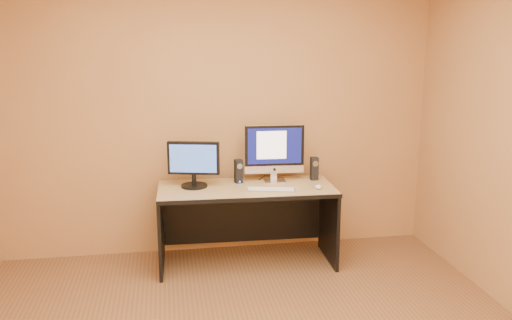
% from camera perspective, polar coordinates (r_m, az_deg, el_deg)
% --- Properties ---
extents(walls, '(4.00, 4.00, 2.60)m').
position_cam_1_polar(walls, '(3.05, -0.24, -0.36)').
color(walls, '#A87743').
rests_on(walls, ground).
extents(desk, '(1.56, 0.72, 0.71)m').
position_cam_1_polar(desk, '(4.85, -1.00, -6.92)').
color(desk, tan).
rests_on(desk, ground).
extents(imac, '(0.56, 0.23, 0.53)m').
position_cam_1_polar(imac, '(4.88, 1.98, 0.75)').
color(imac, silver).
rests_on(imac, desk).
extents(second_monitor, '(0.50, 0.33, 0.40)m').
position_cam_1_polar(second_monitor, '(4.74, -6.58, -0.48)').
color(second_monitor, black).
rests_on(second_monitor, desk).
extents(speaker_left, '(0.08, 0.08, 0.21)m').
position_cam_1_polar(speaker_left, '(4.87, -1.85, -1.19)').
color(speaker_left, black).
rests_on(speaker_left, desk).
extents(speaker_right, '(0.07, 0.07, 0.21)m').
position_cam_1_polar(speaker_right, '(4.99, 6.15, -0.90)').
color(speaker_right, black).
rests_on(speaker_right, desk).
extents(keyboard, '(0.43, 0.21, 0.02)m').
position_cam_1_polar(keyboard, '(4.65, 1.58, -3.11)').
color(keyboard, '#B9B9BE').
rests_on(keyboard, desk).
extents(mouse, '(0.07, 0.11, 0.03)m').
position_cam_1_polar(mouse, '(4.73, 6.57, -2.80)').
color(mouse, white).
rests_on(mouse, desk).
extents(cable_a, '(0.06, 0.21, 0.01)m').
position_cam_1_polar(cable_a, '(5.04, 2.08, -1.89)').
color(cable_a, black).
rests_on(cable_a, desk).
extents(cable_b, '(0.09, 0.15, 0.01)m').
position_cam_1_polar(cable_b, '(5.06, 0.69, -1.84)').
color(cable_b, black).
rests_on(cable_b, desk).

